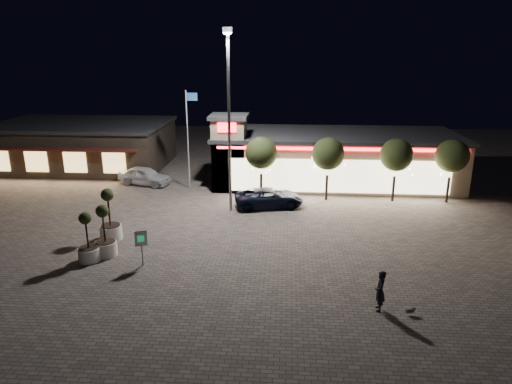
# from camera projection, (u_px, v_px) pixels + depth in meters

# --- Properties ---
(ground) EXTENTS (90.00, 90.00, 0.00)m
(ground) POSITION_uv_depth(u_px,v_px,m) (177.00, 258.00, 25.13)
(ground) COLOR #72665C
(ground) RESTS_ON ground
(retail_building) EXTENTS (20.40, 8.40, 6.10)m
(retail_building) POSITION_uv_depth(u_px,v_px,m) (329.00, 157.00, 38.88)
(retail_building) COLOR tan
(retail_building) RESTS_ON ground
(restaurant_building) EXTENTS (16.40, 11.00, 4.30)m
(restaurant_building) POSITION_uv_depth(u_px,v_px,m) (83.00, 144.00, 44.44)
(restaurant_building) COLOR #382D23
(restaurant_building) RESTS_ON ground
(floodlight_pole) EXTENTS (0.60, 0.40, 12.38)m
(floodlight_pole) POSITION_uv_depth(u_px,v_px,m) (229.00, 112.00, 30.51)
(floodlight_pole) COLOR gray
(floodlight_pole) RESTS_ON ground
(flagpole) EXTENTS (0.95, 0.10, 8.00)m
(flagpole) POSITION_uv_depth(u_px,v_px,m) (189.00, 132.00, 36.21)
(flagpole) COLOR white
(flagpole) RESTS_ON ground
(string_tree_a) EXTENTS (2.42, 2.42, 4.79)m
(string_tree_a) POSITION_uv_depth(u_px,v_px,m) (261.00, 153.00, 34.26)
(string_tree_a) COLOR #332319
(string_tree_a) RESTS_ON ground
(string_tree_b) EXTENTS (2.42, 2.42, 4.79)m
(string_tree_b) POSITION_uv_depth(u_px,v_px,m) (328.00, 154.00, 33.93)
(string_tree_b) COLOR #332319
(string_tree_b) RESTS_ON ground
(string_tree_c) EXTENTS (2.42, 2.42, 4.79)m
(string_tree_c) POSITION_uv_depth(u_px,v_px,m) (396.00, 155.00, 33.59)
(string_tree_c) COLOR #332319
(string_tree_c) RESTS_ON ground
(string_tree_d) EXTENTS (2.42, 2.42, 4.79)m
(string_tree_d) POSITION_uv_depth(u_px,v_px,m) (452.00, 156.00, 33.32)
(string_tree_d) COLOR #332319
(string_tree_d) RESTS_ON ground
(pickup_truck) EXTENTS (5.37, 3.34, 1.39)m
(pickup_truck) POSITION_uv_depth(u_px,v_px,m) (269.00, 198.00, 33.18)
(pickup_truck) COLOR black
(pickup_truck) RESTS_ON ground
(white_sedan) EXTENTS (4.85, 2.99, 1.54)m
(white_sedan) POSITION_uv_depth(u_px,v_px,m) (145.00, 176.00, 38.63)
(white_sedan) COLOR silver
(white_sedan) RESTS_ON ground
(pedestrian) EXTENTS (0.49, 0.71, 1.88)m
(pedestrian) POSITION_uv_depth(u_px,v_px,m) (380.00, 291.00, 19.87)
(pedestrian) COLOR black
(pedestrian) RESTS_ON ground
(dog) EXTENTS (0.45, 0.24, 0.24)m
(dog) POSITION_uv_depth(u_px,v_px,m) (411.00, 310.00, 19.72)
(dog) COLOR #59514C
(dog) RESTS_ON ground
(planter_left) EXTENTS (1.31, 1.31, 3.22)m
(planter_left) POSITION_uv_depth(u_px,v_px,m) (110.00, 224.00, 27.39)
(planter_left) COLOR white
(planter_left) RESTS_ON ground
(planter_mid) EXTENTS (1.14, 1.14, 2.81)m
(planter_mid) POSITION_uv_depth(u_px,v_px,m) (88.00, 246.00, 24.59)
(planter_mid) COLOR white
(planter_mid) RESTS_ON ground
(planter_right) EXTENTS (1.21, 1.21, 2.97)m
(planter_right) POSITION_uv_depth(u_px,v_px,m) (105.00, 240.00, 25.25)
(planter_right) COLOR white
(planter_right) RESTS_ON ground
(valet_sign) EXTENTS (0.63, 0.29, 1.97)m
(valet_sign) POSITION_uv_depth(u_px,v_px,m) (141.00, 241.00, 23.93)
(valet_sign) COLOR gray
(valet_sign) RESTS_ON ground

